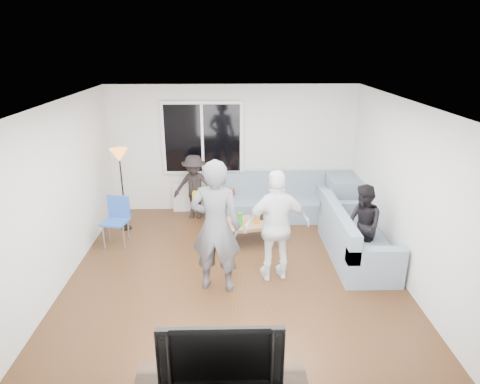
{
  "coord_description": "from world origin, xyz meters",
  "views": [
    {
      "loc": [
        -0.06,
        -5.55,
        3.38
      ],
      "look_at": [
        0.1,
        0.6,
        1.15
      ],
      "focal_mm": 31.19,
      "sensor_mm": 36.0,
      "label": 1
    }
  ],
  "objects_px": {
    "player_left": "(216,227)",
    "spectator_back": "(194,187)",
    "player_right": "(277,226)",
    "television": "(221,350)",
    "side_chair": "(115,222)",
    "sofa_right_section": "(357,233)",
    "sofa_back_section": "(270,197)",
    "floor_lamp": "(123,190)",
    "spectator_right": "(362,226)",
    "coffee_table": "(244,233)"
  },
  "relations": [
    {
      "from": "player_left",
      "to": "spectator_back",
      "type": "relative_size",
      "value": 1.49
    },
    {
      "from": "player_right",
      "to": "television",
      "type": "relative_size",
      "value": 1.51
    },
    {
      "from": "side_chair",
      "to": "player_left",
      "type": "relative_size",
      "value": 0.44
    },
    {
      "from": "spectator_back",
      "to": "sofa_right_section",
      "type": "bearing_deg",
      "value": -22.71
    },
    {
      "from": "sofa_back_section",
      "to": "sofa_right_section",
      "type": "relative_size",
      "value": 1.15
    },
    {
      "from": "floor_lamp",
      "to": "player_right",
      "type": "xyz_separation_m",
      "value": [
        2.67,
        -1.81,
        0.07
      ]
    },
    {
      "from": "player_left",
      "to": "spectator_right",
      "type": "relative_size",
      "value": 1.47
    },
    {
      "from": "sofa_back_section",
      "to": "player_left",
      "type": "xyz_separation_m",
      "value": [
        -1.0,
        -2.56,
        0.54
      ]
    },
    {
      "from": "side_chair",
      "to": "floor_lamp",
      "type": "height_order",
      "value": "floor_lamp"
    },
    {
      "from": "side_chair",
      "to": "spectator_right",
      "type": "bearing_deg",
      "value": 2.2
    },
    {
      "from": "side_chair",
      "to": "television",
      "type": "height_order",
      "value": "television"
    },
    {
      "from": "sofa_back_section",
      "to": "floor_lamp",
      "type": "relative_size",
      "value": 1.47
    },
    {
      "from": "player_left",
      "to": "spectator_back",
      "type": "bearing_deg",
      "value": -68.47
    },
    {
      "from": "sofa_back_section",
      "to": "television",
      "type": "distance_m",
      "value": 4.86
    },
    {
      "from": "sofa_right_section",
      "to": "spectator_right",
      "type": "height_order",
      "value": "spectator_right"
    },
    {
      "from": "sofa_right_section",
      "to": "sofa_back_section",
      "type": "bearing_deg",
      "value": 36.78
    },
    {
      "from": "floor_lamp",
      "to": "side_chair",
      "type": "bearing_deg",
      "value": -90.0
    },
    {
      "from": "coffee_table",
      "to": "spectator_right",
      "type": "distance_m",
      "value": 2.04
    },
    {
      "from": "player_right",
      "to": "spectator_back",
      "type": "relative_size",
      "value": 1.3
    },
    {
      "from": "coffee_table",
      "to": "spectator_right",
      "type": "relative_size",
      "value": 0.84
    },
    {
      "from": "sofa_right_section",
      "to": "spectator_back",
      "type": "distance_m",
      "value": 3.29
    },
    {
      "from": "television",
      "to": "sofa_back_section",
      "type": "bearing_deg",
      "value": 79.38
    },
    {
      "from": "spectator_right",
      "to": "television",
      "type": "height_order",
      "value": "spectator_right"
    },
    {
      "from": "sofa_back_section",
      "to": "player_right",
      "type": "xyz_separation_m",
      "value": [
        -0.12,
        -2.31,
        0.42
      ]
    },
    {
      "from": "sofa_back_section",
      "to": "spectator_right",
      "type": "xyz_separation_m",
      "value": [
        1.28,
        -1.91,
        0.23
      ]
    },
    {
      "from": "player_right",
      "to": "player_left",
      "type": "bearing_deg",
      "value": 7.03
    },
    {
      "from": "sofa_back_section",
      "to": "player_right",
      "type": "height_order",
      "value": "player_right"
    },
    {
      "from": "floor_lamp",
      "to": "spectator_back",
      "type": "bearing_deg",
      "value": 22.39
    },
    {
      "from": "sofa_right_section",
      "to": "side_chair",
      "type": "distance_m",
      "value": 4.1
    },
    {
      "from": "spectator_back",
      "to": "television",
      "type": "distance_m",
      "value": 4.84
    },
    {
      "from": "player_right",
      "to": "television",
      "type": "height_order",
      "value": "player_right"
    },
    {
      "from": "sofa_right_section",
      "to": "television",
      "type": "bearing_deg",
      "value": 144.64
    },
    {
      "from": "spectator_right",
      "to": "television",
      "type": "relative_size",
      "value": 1.18
    },
    {
      "from": "player_left",
      "to": "spectator_right",
      "type": "height_order",
      "value": "player_left"
    },
    {
      "from": "floor_lamp",
      "to": "player_right",
      "type": "height_order",
      "value": "player_right"
    },
    {
      "from": "spectator_right",
      "to": "spectator_back",
      "type": "height_order",
      "value": "spectator_right"
    },
    {
      "from": "player_right",
      "to": "spectator_right",
      "type": "relative_size",
      "value": 1.29
    },
    {
      "from": "spectator_back",
      "to": "television",
      "type": "relative_size",
      "value": 1.16
    },
    {
      "from": "coffee_table",
      "to": "television",
      "type": "bearing_deg",
      "value": -95.29
    },
    {
      "from": "floor_lamp",
      "to": "spectator_right",
      "type": "xyz_separation_m",
      "value": [
        4.07,
        -1.41,
        -0.12
      ]
    },
    {
      "from": "side_chair",
      "to": "television",
      "type": "xyz_separation_m",
      "value": [
        1.9,
        -3.59,
        0.33
      ]
    },
    {
      "from": "player_left",
      "to": "player_right",
      "type": "xyz_separation_m",
      "value": [
        0.88,
        0.26,
        -0.12
      ]
    },
    {
      "from": "sofa_right_section",
      "to": "television",
      "type": "height_order",
      "value": "television"
    },
    {
      "from": "side_chair",
      "to": "spectator_back",
      "type": "relative_size",
      "value": 0.66
    },
    {
      "from": "player_left",
      "to": "player_right",
      "type": "height_order",
      "value": "player_left"
    },
    {
      "from": "coffee_table",
      "to": "player_right",
      "type": "relative_size",
      "value": 0.65
    },
    {
      "from": "spectator_right",
      "to": "spectator_back",
      "type": "distance_m",
      "value": 3.39
    },
    {
      "from": "coffee_table",
      "to": "side_chair",
      "type": "relative_size",
      "value": 1.28
    },
    {
      "from": "sofa_right_section",
      "to": "floor_lamp",
      "type": "height_order",
      "value": "floor_lamp"
    },
    {
      "from": "sofa_back_section",
      "to": "player_left",
      "type": "distance_m",
      "value": 2.81
    }
  ]
}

